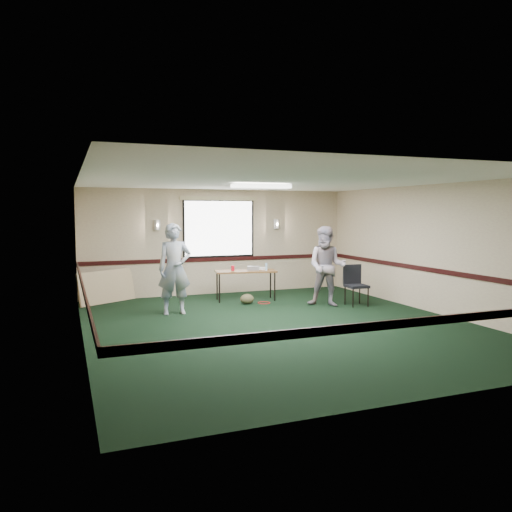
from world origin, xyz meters
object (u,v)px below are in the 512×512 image
object	(u,v)px
conference_chair	(355,282)
person_left	(175,269)
folding_table	(246,273)
projector	(253,268)
person_right	(327,266)

from	to	relation	value
conference_chair	person_left	distance (m)	4.09
folding_table	projector	bearing A→B (deg)	11.88
projector	person_left	size ratio (longest dim) A/B	0.15
folding_table	person_right	size ratio (longest dim) A/B	0.85
person_left	conference_chair	bearing A→B (deg)	-4.22
person_right	folding_table	bearing A→B (deg)	174.05
person_right	projector	bearing A→B (deg)	169.66
folding_table	conference_chair	size ratio (longest dim) A/B	1.66
folding_table	conference_chair	distance (m)	2.58
person_left	person_right	xyz separation A→B (m)	(3.38, -0.35, -0.04)
folding_table	conference_chair	bearing A→B (deg)	-24.66
person_left	person_right	world-z (taller)	person_left
folding_table	person_left	bearing A→B (deg)	-142.77
projector	conference_chair	bearing A→B (deg)	-13.60
projector	person_left	distance (m)	2.36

